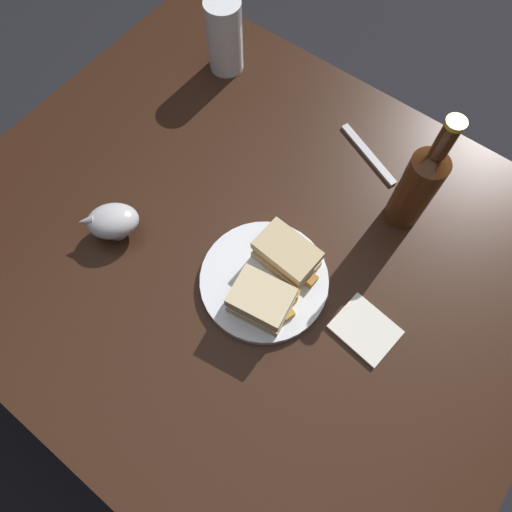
{
  "coord_description": "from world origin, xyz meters",
  "views": [
    {
      "loc": [
        -0.24,
        0.3,
        1.59
      ],
      "look_at": [
        -0.04,
        0.02,
        0.81
      ],
      "focal_mm": 31.77,
      "sensor_mm": 36.0,
      "label": 1
    }
  ],
  "objects_px": {
    "pint_glass": "(225,41)",
    "fork": "(368,154)",
    "cider_bottle": "(419,185)",
    "napkin": "(365,329)",
    "gravy_boat": "(112,221)",
    "plate": "(264,280)",
    "sandwich_half_right": "(287,255)",
    "sandwich_half_left": "(261,301)"
  },
  "relations": [
    {
      "from": "gravy_boat",
      "to": "fork",
      "type": "xyz_separation_m",
      "value": [
        -0.3,
        -0.46,
        -0.04
      ]
    },
    {
      "from": "sandwich_half_left",
      "to": "sandwich_half_right",
      "type": "bearing_deg",
      "value": -80.91
    },
    {
      "from": "pint_glass",
      "to": "fork",
      "type": "distance_m",
      "value": 0.41
    },
    {
      "from": "plate",
      "to": "sandwich_half_right",
      "type": "xyz_separation_m",
      "value": [
        -0.01,
        -0.05,
        0.04
      ]
    },
    {
      "from": "sandwich_half_left",
      "to": "napkin",
      "type": "distance_m",
      "value": 0.2
    },
    {
      "from": "gravy_boat",
      "to": "cider_bottle",
      "type": "height_order",
      "value": "cider_bottle"
    },
    {
      "from": "cider_bottle",
      "to": "napkin",
      "type": "bearing_deg",
      "value": 105.26
    },
    {
      "from": "pint_glass",
      "to": "cider_bottle",
      "type": "bearing_deg",
      "value": 169.1
    },
    {
      "from": "plate",
      "to": "napkin",
      "type": "distance_m",
      "value": 0.21
    },
    {
      "from": "plate",
      "to": "cider_bottle",
      "type": "height_order",
      "value": "cider_bottle"
    },
    {
      "from": "cider_bottle",
      "to": "pint_glass",
      "type": "bearing_deg",
      "value": -10.9
    },
    {
      "from": "sandwich_half_left",
      "to": "fork",
      "type": "xyz_separation_m",
      "value": [
        0.02,
        -0.42,
        -0.05
      ]
    },
    {
      "from": "sandwich_half_right",
      "to": "gravy_boat",
      "type": "relative_size",
      "value": 0.95
    },
    {
      "from": "napkin",
      "to": "pint_glass",
      "type": "bearing_deg",
      "value": -30.27
    },
    {
      "from": "sandwich_half_left",
      "to": "gravy_boat",
      "type": "xyz_separation_m",
      "value": [
        0.33,
        0.04,
        -0.01
      ]
    },
    {
      "from": "fork",
      "to": "cider_bottle",
      "type": "bearing_deg",
      "value": 168.77
    },
    {
      "from": "sandwich_half_left",
      "to": "sandwich_half_right",
      "type": "distance_m",
      "value": 0.1
    },
    {
      "from": "sandwich_half_right",
      "to": "pint_glass",
      "type": "relative_size",
      "value": 0.71
    },
    {
      "from": "napkin",
      "to": "sandwich_half_right",
      "type": "bearing_deg",
      "value": -4.9
    },
    {
      "from": "gravy_boat",
      "to": "fork",
      "type": "bearing_deg",
      "value": -123.37
    },
    {
      "from": "plate",
      "to": "fork",
      "type": "bearing_deg",
      "value": -90.68
    },
    {
      "from": "pint_glass",
      "to": "fork",
      "type": "xyz_separation_m",
      "value": [
        -0.41,
        0.02,
        -0.07
      ]
    },
    {
      "from": "pint_glass",
      "to": "napkin",
      "type": "bearing_deg",
      "value": 149.73
    },
    {
      "from": "gravy_boat",
      "to": "cider_bottle",
      "type": "xyz_separation_m",
      "value": [
        -0.44,
        -0.38,
        0.07
      ]
    },
    {
      "from": "plate",
      "to": "sandwich_half_left",
      "type": "xyz_separation_m",
      "value": [
        -0.03,
        0.05,
        0.04
      ]
    },
    {
      "from": "gravy_boat",
      "to": "napkin",
      "type": "height_order",
      "value": "gravy_boat"
    },
    {
      "from": "gravy_boat",
      "to": "sandwich_half_right",
      "type": "bearing_deg",
      "value": -155.45
    },
    {
      "from": "plate",
      "to": "sandwich_half_left",
      "type": "distance_m",
      "value": 0.07
    },
    {
      "from": "gravy_boat",
      "to": "napkin",
      "type": "distance_m",
      "value": 0.52
    },
    {
      "from": "napkin",
      "to": "plate",
      "type": "bearing_deg",
      "value": 10.19
    },
    {
      "from": "cider_bottle",
      "to": "fork",
      "type": "height_order",
      "value": "cider_bottle"
    },
    {
      "from": "sandwich_half_right",
      "to": "pint_glass",
      "type": "xyz_separation_m",
      "value": [
        0.42,
        -0.34,
        0.02
      ]
    },
    {
      "from": "sandwich_half_left",
      "to": "fork",
      "type": "distance_m",
      "value": 0.42
    },
    {
      "from": "fork",
      "to": "gravy_boat",
      "type": "bearing_deg",
      "value": 78.67
    },
    {
      "from": "sandwich_half_left",
      "to": "cider_bottle",
      "type": "bearing_deg",
      "value": -107.81
    },
    {
      "from": "cider_bottle",
      "to": "sandwich_half_right",
      "type": "bearing_deg",
      "value": 62.26
    },
    {
      "from": "sandwich_half_right",
      "to": "gravy_boat",
      "type": "distance_m",
      "value": 0.34
    },
    {
      "from": "sandwich_half_right",
      "to": "napkin",
      "type": "relative_size",
      "value": 1.08
    },
    {
      "from": "cider_bottle",
      "to": "napkin",
      "type": "height_order",
      "value": "cider_bottle"
    },
    {
      "from": "plate",
      "to": "cider_bottle",
      "type": "relative_size",
      "value": 0.86
    },
    {
      "from": "plate",
      "to": "sandwich_half_left",
      "type": "relative_size",
      "value": 2.14
    },
    {
      "from": "fork",
      "to": "sandwich_half_left",
      "type": "bearing_deg",
      "value": 115.22
    }
  ]
}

